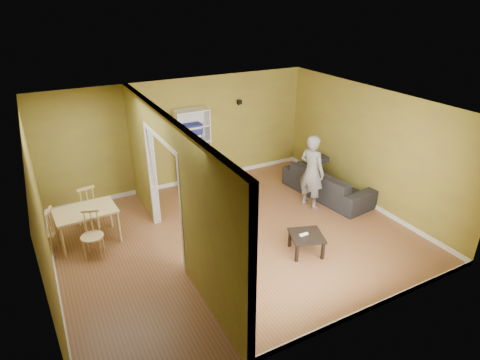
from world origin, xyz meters
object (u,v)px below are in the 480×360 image
Objects in this scene: coffee_table at (307,237)px; chair_far at (86,206)px; person at (312,166)px; dining_table at (86,214)px; sofa at (328,179)px; chair_near at (92,235)px; bookshelf at (192,148)px; chair_left at (43,232)px.

chair_far is (-3.36, 2.82, 0.15)m from coffee_table.
dining_table is at bearing 64.17° from person.
dining_table is (-5.25, 0.60, 0.18)m from sofa.
chair_near is at bearing -89.92° from dining_table.
bookshelf reaches higher than sofa.
coffee_table is 0.60× the size of chair_far.
sofa is at bearing 157.21° from chair_far.
sofa is 2.58× the size of chair_near.
chair_far is at bearing 70.06° from sofa.
bookshelf reaches higher than chair_left.
chair_near is (0.75, -0.49, -0.02)m from chair_left.
dining_table is 1.14× the size of chair_far.
chair_far reaches higher than dining_table.
chair_left is 1.05× the size of chair_near.
sofa is 6.03m from chair_left.
person is at bearing 51.16° from coffee_table.
bookshelf is 3.10m from dining_table.
chair_left is (-5.33, 0.78, -0.52)m from person.
chair_left reaches higher than sofa.
bookshelf is 3.79m from coffee_table.
chair_left is (-0.75, -0.04, -0.15)m from dining_table.
chair_far reaches higher than chair_left.
sofa is 3.90× the size of coffee_table.
sofa is 1.14× the size of person.
chair_near is (-2.73, -1.97, -0.52)m from bookshelf.
bookshelf is 1.75× the size of dining_table.
person is 1.02× the size of bookshelf.
chair_far is at bearing 57.02° from person.
chair_far is at bearing 139.99° from coffee_table.
bookshelf reaches higher than chair_near.
bookshelf reaches higher than dining_table.
coffee_table is at bearing 130.04° from chair_far.
dining_table is (-3.44, 2.24, 0.28)m from coffee_table.
chair_left is at bearing 26.62° from chair_far.
person is 1.79× the size of dining_table.
chair_near is at bearing 75.85° from chair_far.
dining_table is at bearing 76.41° from sofa.
bookshelf is 2.10× the size of chair_left.
coffee_table is (-1.81, -1.64, -0.10)m from sofa.
chair_left is (-6.00, 0.56, 0.03)m from sofa.
bookshelf is at bearing 27.79° from dining_table.
sofa reaches higher than dining_table.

